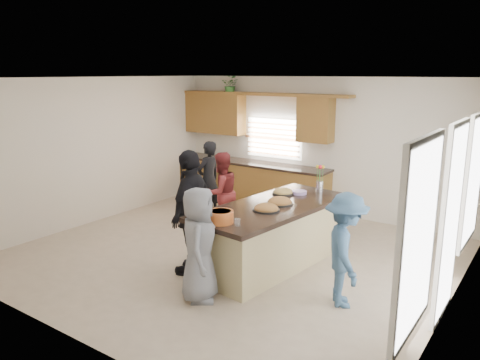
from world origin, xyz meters
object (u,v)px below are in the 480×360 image
Objects in this scene: woman_left_front at (192,212)px; woman_right_back at (345,250)px; island at (272,236)px; woman_right_front at (199,244)px; salad_bowl at (221,216)px; woman_left_back at (209,179)px; woman_left_mid at (221,192)px.

woman_left_front is 1.25× the size of woman_right_back.
woman_right_front is (-0.19, -1.50, 0.30)m from island.
salad_bowl reaches higher than island.
woman_left_back is 4.19m from woman_right_back.
salad_bowl is 0.23× the size of woman_right_back.
woman_right_front reaches higher than salad_bowl.
woman_left_front is at bearing 40.06° from woman_left_back.
woman_right_back is at bearing -92.30° from woman_right_front.
island is 1.53m from woman_right_back.
island is 1.93× the size of woman_right_back.
woman_left_front is at bearing -125.51° from island.
woman_left_front is (0.74, -1.67, 0.17)m from woman_left_mid.
salad_bowl is 0.23× the size of woman_left_mid.
woman_left_back reaches higher than woman_right_back.
woman_left_front is 1.22× the size of woman_right_front.
woman_left_back is at bearing 3.89° from woman_right_front.
salad_bowl is at bearing 48.00° from woman_left_back.
woman_left_front reaches higher than woman_right_back.
salad_bowl is 3.33m from woman_left_back.
woman_left_back is 2.72m from woman_left_front.
woman_left_mid is (0.76, -0.59, -0.03)m from woman_left_back.
salad_bowl is 0.22× the size of woman_left_back.
woman_right_back is at bearing 83.98° from woman_left_front.
island is 1.76m from woman_left_mid.
woman_right_back is (1.40, -0.57, 0.28)m from island.
woman_left_mid is at bearing 58.63° from woman_left_back.
woman_right_front is (0.63, -0.60, -0.17)m from woman_left_front.
woman_left_back is 0.85× the size of woman_left_front.
woman_right_back reaches higher than salad_bowl.
island is at bearing 83.76° from salad_bowl.
woman_left_front reaches higher than woman_left_mid.
salad_bowl is (-0.12, -1.12, 0.59)m from island.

